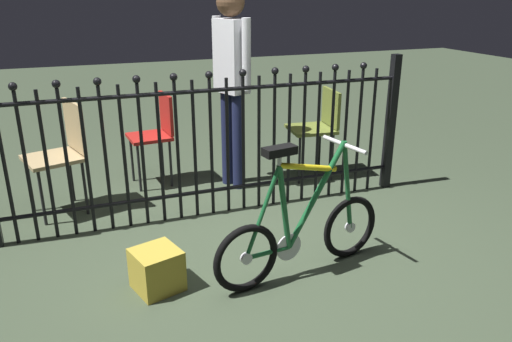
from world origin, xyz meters
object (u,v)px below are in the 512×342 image
Objects in this scene: bicycle at (301,230)px; chair_red at (157,130)px; chair_olive at (319,123)px; display_crate at (157,270)px; person_visitor at (232,72)px; chair_tan at (63,147)px.

bicycle reaches higher than chair_red.
display_crate is at bearing -141.89° from chair_olive.
display_crate is at bearing -123.45° from person_visitor.
chair_olive is at bearing -13.29° from chair_red.
person_visitor reaches higher than chair_olive.
chair_olive is 2.30m from chair_tan.
bicycle is at bearing -8.71° from display_crate.
bicycle is 2.09m from chair_tan.
bicycle is 0.93m from display_crate.
chair_red is at bearing 153.86° from person_visitor.
chair_red is at bearing 166.71° from chair_olive.
chair_red is at bearing 106.36° from bicycle.
chair_red is 0.89m from person_visitor.
chair_tan is (-0.81, -0.37, 0.03)m from chair_red.
chair_red is 1.53m from chair_olive.
person_visitor is (0.07, 1.61, 0.76)m from bicycle.
chair_tan is 1.55m from display_crate.
person_visitor is at bearing -26.14° from chair_red.
chair_tan is at bearing -179.65° from chair_olive.
chair_olive reaches higher than chair_red.
person_visitor reaches higher than chair_red.
bicycle reaches higher than chair_olive.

